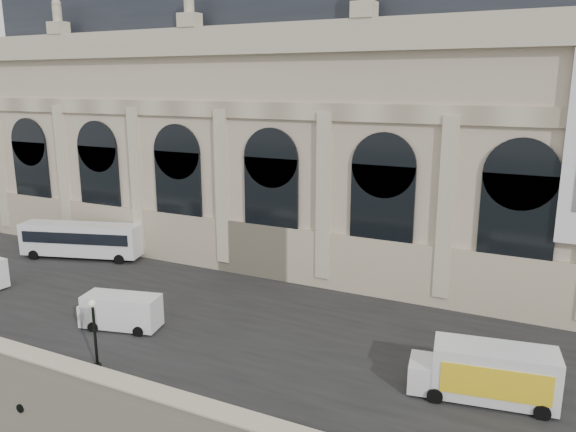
# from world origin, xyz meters

# --- Properties ---
(quay) EXTENTS (160.00, 70.00, 6.00)m
(quay) POSITION_xyz_m (0.00, 35.00, 3.00)
(quay) COLOR #78705C
(quay) RESTS_ON ground
(street) EXTENTS (160.00, 24.00, 0.06)m
(street) POSITION_xyz_m (0.00, 14.00, 6.03)
(street) COLOR #2D2D2D
(street) RESTS_ON quay
(parapet) EXTENTS (160.00, 1.40, 1.21)m
(parapet) POSITION_xyz_m (0.00, 0.60, 6.62)
(parapet) COLOR #78705C
(parapet) RESTS_ON quay
(museum) EXTENTS (69.00, 18.70, 29.10)m
(museum) POSITION_xyz_m (-5.98, 30.86, 19.72)
(museum) COLOR beige
(museum) RESTS_ON quay
(bus_left) EXTENTS (12.34, 6.04, 3.58)m
(bus_left) POSITION_xyz_m (-24.04, 18.77, 8.01)
(bus_left) COLOR silver
(bus_left) RESTS_ON quay
(van_c) EXTENTS (6.01, 3.42, 2.52)m
(van_c) POSITION_xyz_m (-9.03, 7.77, 7.29)
(van_c) COLOR white
(van_c) RESTS_ON quay
(box_truck) EXTENTS (8.16, 3.82, 3.17)m
(box_truck) POSITION_xyz_m (15.94, 9.73, 7.59)
(box_truck) COLOR silver
(box_truck) RESTS_ON quay
(lamp_right) EXTENTS (0.47, 0.47, 4.64)m
(lamp_right) POSITION_xyz_m (-5.80, 2.49, 8.31)
(lamp_right) COLOR black
(lamp_right) RESTS_ON quay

